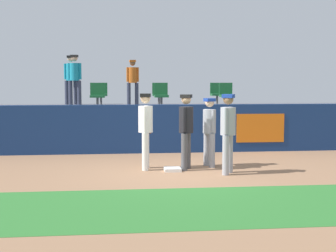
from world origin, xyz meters
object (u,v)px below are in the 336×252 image
(seat_front_right, at_px, (226,94))
(seat_front_left, at_px, (97,94))
(player_runner_visitor, at_px, (228,128))
(spectator_capped, at_px, (133,79))
(seat_back_left, at_px, (101,93))
(seat_back_center, at_px, (159,93))
(player_coach_visitor, at_px, (209,127))
(first_base, at_px, (172,169))
(spectator_hooded, at_px, (75,76))
(spectator_casual, at_px, (71,76))
(player_fielder_home, at_px, (146,126))
(seat_front_center, at_px, (161,94))
(seat_back_right, at_px, (217,93))
(player_umpire, at_px, (186,126))

(seat_front_right, xyz_separation_m, seat_front_left, (-4.30, 0.00, 0.00))
(player_runner_visitor, relative_size, spectator_capped, 1.09)
(seat_back_left, bearing_deg, seat_back_center, 0.00)
(player_coach_visitor, distance_m, seat_front_left, 5.01)
(seat_back_left, bearing_deg, first_base, -73.46)
(spectator_hooded, bearing_deg, seat_back_left, 159.34)
(spectator_casual, bearing_deg, first_base, 116.70)
(player_fielder_home, xyz_separation_m, seat_back_left, (-1.26, 5.99, 0.68))
(spectator_hooded, relative_size, spectator_casual, 1.00)
(player_coach_visitor, distance_m, seat_front_center, 4.15)
(spectator_capped, bearing_deg, seat_front_right, 134.66)
(first_base, relative_size, seat_front_center, 0.48)
(seat_front_right, distance_m, spectator_casual, 6.21)
(seat_back_right, bearing_deg, player_fielder_home, -116.84)
(player_umpire, relative_size, seat_back_left, 2.19)
(seat_back_center, bearing_deg, player_fielder_home, -98.13)
(player_umpire, bearing_deg, player_coach_visitor, 141.84)
(seat_front_center, distance_m, seat_back_left, 2.71)
(spectator_capped, bearing_deg, spectator_hooded, -2.72)
(seat_back_left, height_order, seat_back_right, same)
(first_base, distance_m, player_fielder_home, 1.25)
(seat_front_left, bearing_deg, seat_back_center, 39.65)
(first_base, relative_size, spectator_casual, 0.21)
(seat_front_right, height_order, spectator_hooded, spectator_hooded)
(spectator_hooded, bearing_deg, player_coach_visitor, 131.94)
(seat_back_right, bearing_deg, player_coach_visitor, -103.69)
(seat_back_left, bearing_deg, spectator_hooded, 148.53)
(seat_back_left, relative_size, seat_back_center, 1.00)
(player_coach_visitor, distance_m, seat_back_center, 5.89)
(seat_back_right, bearing_deg, seat_front_left, -157.51)
(first_base, xyz_separation_m, seat_front_right, (2.36, 4.52, 1.71))
(player_fielder_home, distance_m, seat_back_left, 6.16)
(spectator_hooded, bearing_deg, spectator_casual, -61.20)
(seat_back_right, distance_m, spectator_capped, 3.23)
(seat_back_left, bearing_deg, seat_front_right, -23.01)
(player_fielder_home, xyz_separation_m, seat_front_center, (0.77, 4.19, 0.68))
(seat_front_right, relative_size, spectator_casual, 0.45)
(seat_back_left, xyz_separation_m, seat_front_left, (-0.06, -1.80, 0.00))
(spectator_capped, bearing_deg, player_coach_visitor, 98.77)
(player_runner_visitor, height_order, spectator_capped, spectator_capped)
(player_coach_visitor, relative_size, seat_front_left, 2.06)
(player_coach_visitor, height_order, seat_front_left, seat_front_left)
(seat_front_right, bearing_deg, player_umpire, -114.78)
(player_runner_visitor, bearing_deg, seat_back_left, -126.52)
(player_coach_visitor, height_order, seat_front_center, seat_front_center)
(seat_front_center, xyz_separation_m, seat_back_left, (-2.03, 1.80, 0.00))
(first_base, bearing_deg, seat_front_center, 88.04)
(player_runner_visitor, xyz_separation_m, player_coach_visitor, (-0.24, 1.02, -0.07))
(seat_front_right, xyz_separation_m, seat_back_left, (-4.24, 1.80, 0.00))
(player_runner_visitor, height_order, player_umpire, player_runner_visitor)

